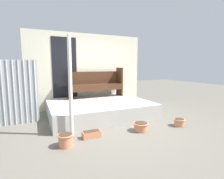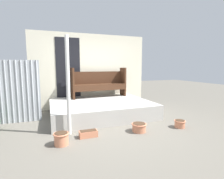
{
  "view_description": "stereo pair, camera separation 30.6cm",
  "coord_description": "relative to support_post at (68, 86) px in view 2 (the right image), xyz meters",
  "views": [
    {
      "loc": [
        -1.74,
        -3.73,
        1.46
      ],
      "look_at": [
        0.11,
        0.4,
        0.87
      ],
      "focal_mm": 28.0,
      "sensor_mm": 36.0,
      "label": 1
    },
    {
      "loc": [
        -1.46,
        -3.85,
        1.46
      ],
      "look_at": [
        0.11,
        0.4,
        0.87
      ],
      "focal_mm": 28.0,
      "sensor_mm": 36.0,
      "label": 2
    }
  ],
  "objects": [
    {
      "name": "ground_plane",
      "position": [
        1.06,
        0.11,
        -1.05
      ],
      "size": [
        24.0,
        24.0,
        0.0
      ],
      "primitive_type": "plane",
      "color": "#666056"
    },
    {
      "name": "bench",
      "position": [
        1.26,
        2.05,
        -0.12
      ],
      "size": [
        1.9,
        0.51,
        1.01
      ],
      "rotation": [
        0.0,
        0.0,
        0.06
      ],
      "color": "#422616",
      "rests_on": "porch_slab"
    },
    {
      "name": "flower_pot_middle",
      "position": [
        1.49,
        -0.39,
        -0.94
      ],
      "size": [
        0.35,
        0.35,
        0.19
      ],
      "color": "tan",
      "rests_on": "ground_plane"
    },
    {
      "name": "flower_pot_right",
      "position": [
        2.55,
        -0.5,
        -0.95
      ],
      "size": [
        0.28,
        0.28,
        0.18
      ],
      "color": "tan",
      "rests_on": "ground_plane"
    },
    {
      "name": "porch_slab",
      "position": [
        1.07,
        1.24,
        -0.84
      ],
      "size": [
        2.9,
        2.28,
        0.42
      ],
      "color": "#B2AFA8",
      "rests_on": "ground_plane"
    },
    {
      "name": "flower_pot_left",
      "position": [
        -0.21,
        -0.48,
        -0.92
      ],
      "size": [
        0.3,
        0.3,
        0.24
      ],
      "color": "tan",
      "rests_on": "ground_plane"
    },
    {
      "name": "house_wall",
      "position": [
        1.03,
        2.41,
        0.25
      ],
      "size": [
        4.1,
        0.08,
        2.6
      ],
      "color": "beige",
      "rests_on": "ground_plane"
    },
    {
      "name": "planter_box_rect",
      "position": [
        0.35,
        -0.29,
        -0.98
      ],
      "size": [
        0.38,
        0.17,
        0.14
      ],
      "color": "tan",
      "rests_on": "ground_plane"
    },
    {
      "name": "support_post",
      "position": [
        0.0,
        0.0,
        0.0
      ],
      "size": [
        0.08,
        0.08,
        2.1
      ],
      "color": "white",
      "rests_on": "ground_plane"
    }
  ]
}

